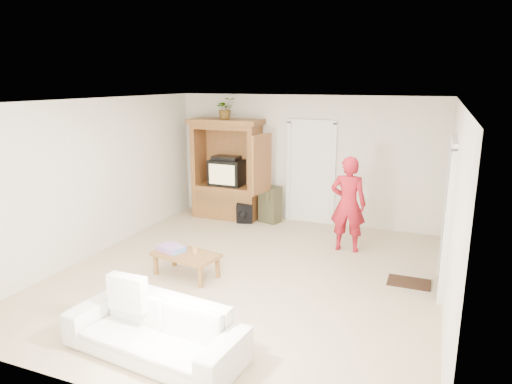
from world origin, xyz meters
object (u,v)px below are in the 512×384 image
(man, at_px, (348,204))
(coffee_table, at_px, (186,256))
(armoire, at_px, (228,176))
(sofa, at_px, (155,330))

(man, xyz_separation_m, coffee_table, (-2.02, -1.98, -0.51))
(armoire, height_order, man, armoire)
(coffee_table, bearing_deg, man, 54.22)
(man, height_order, sofa, man)
(armoire, bearing_deg, sofa, -73.54)
(man, bearing_deg, armoire, -23.25)
(sofa, xyz_separation_m, coffee_table, (-0.72, 1.90, 0.03))
(armoire, relative_size, man, 1.27)
(armoire, xyz_separation_m, man, (2.76, -1.06, -0.08))
(sofa, height_order, coffee_table, sofa)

